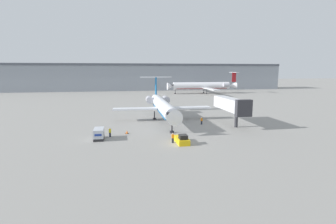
{
  "coord_description": "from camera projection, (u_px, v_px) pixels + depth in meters",
  "views": [
    {
      "loc": [
        -9.48,
        -40.77,
        11.93
      ],
      "look_at": [
        0.0,
        11.03,
        3.5
      ],
      "focal_mm": 28.0,
      "sensor_mm": 36.0,
      "label": 1
    }
  ],
  "objects": [
    {
      "name": "airplane_parked_far_left",
      "position": [
        203.0,
        86.0,
        135.33
      ],
      "size": [
        36.82,
        38.85,
        10.92
      ],
      "color": "white",
      "rests_on": "ground"
    },
    {
      "name": "ground_plane",
      "position": [
        180.0,
        143.0,
        43.17
      ],
      "size": [
        600.0,
        600.0,
        0.0
      ],
      "primitive_type": "plane",
      "color": "gray"
    },
    {
      "name": "worker_on_apron",
      "position": [
        110.0,
        132.0,
        47.23
      ],
      "size": [
        0.4,
        0.24,
        1.68
      ],
      "color": "#232838",
      "rests_on": "ground"
    },
    {
      "name": "worker_near_tug",
      "position": [
        173.0,
        138.0,
        43.29
      ],
      "size": [
        0.4,
        0.24,
        1.69
      ],
      "color": "#232838",
      "rests_on": "ground"
    },
    {
      "name": "pushback_tug",
      "position": [
        182.0,
        140.0,
        43.24
      ],
      "size": [
        1.83,
        4.22,
        1.61
      ],
      "color": "yellow",
      "rests_on": "ground"
    },
    {
      "name": "traffic_cone_left",
      "position": [
        127.0,
        132.0,
        49.73
      ],
      "size": [
        0.66,
        0.66,
        0.63
      ],
      "color": "black",
      "rests_on": "ground"
    },
    {
      "name": "jet_bridge",
      "position": [
        231.0,
        105.0,
        57.47
      ],
      "size": [
        3.2,
        13.87,
        6.19
      ],
      "color": "#2D2D33",
      "rests_on": "ground"
    },
    {
      "name": "terminal_building",
      "position": [
        136.0,
        77.0,
        158.48
      ],
      "size": [
        180.0,
        16.8,
        15.77
      ],
      "color": "#8C939E",
      "rests_on": "ground"
    },
    {
      "name": "airplane_main",
      "position": [
        162.0,
        105.0,
        63.05
      ],
      "size": [
        23.59,
        32.37,
        10.04
      ],
      "color": "silver",
      "rests_on": "ground"
    },
    {
      "name": "luggage_cart",
      "position": [
        99.0,
        134.0,
        45.57
      ],
      "size": [
        1.66,
        3.55,
        1.91
      ],
      "color": "#232326",
      "rests_on": "ground"
    },
    {
      "name": "worker_by_wing",
      "position": [
        202.0,
        121.0,
        58.0
      ],
      "size": [
        0.4,
        0.24,
        1.65
      ],
      "color": "#232838",
      "rests_on": "ground"
    }
  ]
}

